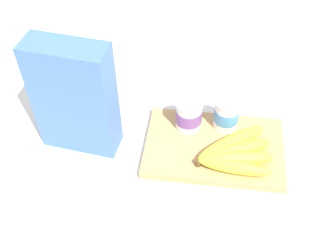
{
  "coord_description": "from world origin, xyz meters",
  "views": [
    {
      "loc": [
        -0.03,
        -0.66,
        0.78
      ],
      "look_at": [
        -0.11,
        0.0,
        0.07
      ],
      "focal_mm": 44.35,
      "sensor_mm": 36.0,
      "label": 1
    }
  ],
  "objects": [
    {
      "name": "cereal_box",
      "position": [
        -0.32,
        -0.01,
        0.14
      ],
      "size": [
        0.19,
        0.1,
        0.29
      ],
      "primitive_type": "cube",
      "rotation": [
        0.0,
        0.0,
        3.02
      ],
      "color": "#4770B7",
      "rests_on": "ground_plane"
    },
    {
      "name": "cutting_board",
      "position": [
        0.0,
        0.0,
        0.01
      ],
      "size": [
        0.33,
        0.22,
        0.02
      ],
      "primitive_type": "cube",
      "color": "tan",
      "rests_on": "ground_plane"
    },
    {
      "name": "ground_plane",
      "position": [
        0.0,
        0.0,
        0.0
      ],
      "size": [
        2.4,
        2.4,
        0.0
      ],
      "primitive_type": "plane",
      "color": "silver"
    },
    {
      "name": "yogurt_cup_back",
      "position": [
        0.02,
        0.07,
        0.06
      ],
      "size": [
        0.06,
        0.06,
        0.08
      ],
      "color": "white",
      "rests_on": "cutting_board"
    },
    {
      "name": "yogurt_cup_front",
      "position": [
        -0.07,
        0.05,
        0.06
      ],
      "size": [
        0.07,
        0.07,
        0.08
      ],
      "color": "white",
      "rests_on": "cutting_board"
    },
    {
      "name": "banana_bunch",
      "position": [
        0.04,
        -0.04,
        0.04
      ],
      "size": [
        0.19,
        0.17,
        0.04
      ],
      "color": "yellow",
      "rests_on": "cutting_board"
    }
  ]
}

